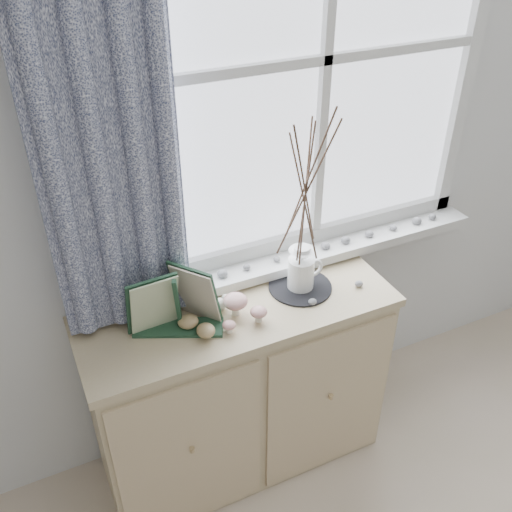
{
  "coord_description": "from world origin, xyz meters",
  "views": [
    {
      "loc": [
        -0.79,
        0.24,
        2.2
      ],
      "look_at": [
        -0.1,
        1.7,
        1.1
      ],
      "focal_mm": 40.0,
      "sensor_mm": 36.0,
      "label": 1
    }
  ],
  "objects_px": {
    "sideboard": "(240,388)",
    "botanical_book": "(179,306)",
    "twig_pitcher": "(306,186)",
    "toadstool_cluster": "(240,307)"
  },
  "relations": [
    {
      "from": "twig_pitcher",
      "to": "toadstool_cluster",
      "type": "bearing_deg",
      "value": -165.87
    },
    {
      "from": "sideboard",
      "to": "twig_pitcher",
      "type": "relative_size",
      "value": 1.56
    },
    {
      "from": "botanical_book",
      "to": "toadstool_cluster",
      "type": "height_order",
      "value": "botanical_book"
    },
    {
      "from": "botanical_book",
      "to": "twig_pitcher",
      "type": "height_order",
      "value": "twig_pitcher"
    },
    {
      "from": "sideboard",
      "to": "toadstool_cluster",
      "type": "bearing_deg",
      "value": -107.61
    },
    {
      "from": "toadstool_cluster",
      "to": "twig_pitcher",
      "type": "height_order",
      "value": "twig_pitcher"
    },
    {
      "from": "botanical_book",
      "to": "toadstool_cluster",
      "type": "xyz_separation_m",
      "value": [
        0.22,
        -0.01,
        -0.08
      ]
    },
    {
      "from": "sideboard",
      "to": "botanical_book",
      "type": "bearing_deg",
      "value": -170.16
    },
    {
      "from": "botanical_book",
      "to": "toadstool_cluster",
      "type": "bearing_deg",
      "value": 22.92
    },
    {
      "from": "toadstool_cluster",
      "to": "twig_pitcher",
      "type": "relative_size",
      "value": 0.23
    }
  ]
}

